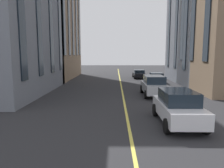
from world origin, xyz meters
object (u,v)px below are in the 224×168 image
object	(u,v)px
car_white_far	(178,107)
car_black_parked_b	(139,74)
car_silver_trailing	(154,85)
car_grey_mid	(156,77)

from	to	relation	value
car_white_far	car_black_parked_b	size ratio (longest dim) A/B	1.07
car_white_far	car_black_parked_b	distance (m)	23.45
car_silver_trailing	car_black_parked_b	size ratio (longest dim) A/B	1.07
car_white_far	car_grey_mid	bearing A→B (deg)	-6.92
car_silver_trailing	car_black_parked_b	bearing A→B (deg)	-0.99
car_black_parked_b	car_grey_mid	xyz separation A→B (m)	(-5.63, -1.74, 0.00)
car_black_parked_b	car_grey_mid	size ratio (longest dim) A/B	1.00
car_silver_trailing	car_black_parked_b	world-z (taller)	car_silver_trailing
car_black_parked_b	car_grey_mid	bearing A→B (deg)	-162.84
car_grey_mid	car_silver_trailing	bearing A→B (deg)	168.11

